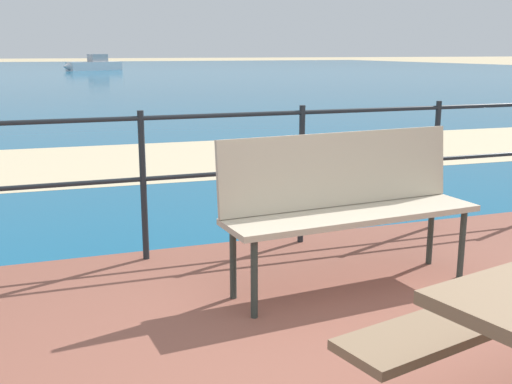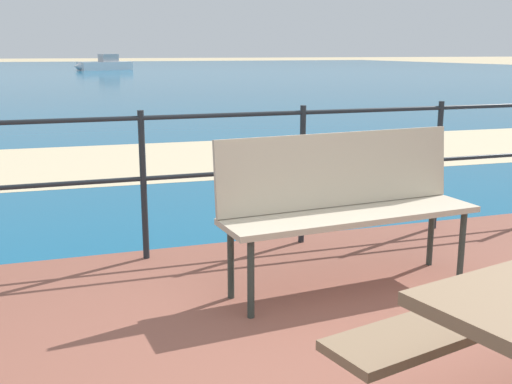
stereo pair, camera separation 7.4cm
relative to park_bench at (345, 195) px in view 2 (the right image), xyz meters
The scene contains 5 objects.
sea_water 38.46m from the park_bench, 90.75° to the left, with size 90.00×90.00×0.01m, color #145B84.
beach_strip 5.19m from the park_bench, 95.62° to the left, with size 54.00×3.14×0.01m, color beige.
park_bench is the anchor object (origin of this frame).
railing_fence 1.02m from the park_bench, 119.83° to the left, with size 5.94×0.04×1.04m.
boat_near 45.46m from the park_bench, 86.76° to the left, with size 4.56×2.74×1.19m.
Camera 2 is at (-1.17, -1.74, 1.49)m, focal length 43.27 mm.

